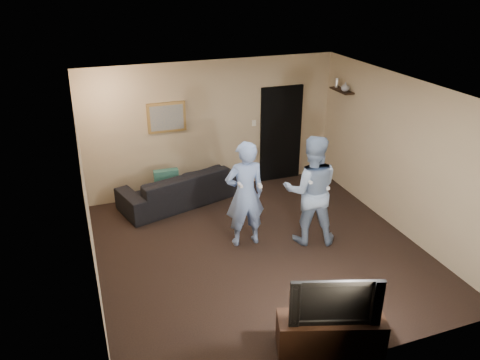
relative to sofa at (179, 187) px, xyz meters
name	(u,v)px	position (x,y,z in m)	size (l,w,h in m)	color
ground	(260,250)	(0.82, -2.09, -0.33)	(5.00, 5.00, 0.00)	black
ceiling	(263,91)	(0.82, -2.09, 2.27)	(5.00, 5.00, 0.04)	silver
wall_back	(213,127)	(0.82, 0.41, 0.97)	(5.00, 0.04, 2.60)	tan
wall_front	(352,270)	(0.82, -4.59, 0.97)	(5.00, 0.04, 2.60)	tan
wall_left	(87,203)	(-1.68, -2.09, 0.97)	(0.04, 5.00, 2.60)	tan
wall_right	(401,156)	(3.32, -2.09, 0.97)	(0.04, 5.00, 2.60)	tan
sofa	(179,187)	(0.00, 0.00, 0.00)	(2.25, 0.88, 0.66)	black
throw_pillow	(167,181)	(-0.23, 0.00, 0.15)	(0.45, 0.14, 0.45)	#194C44
painting_frame	(167,117)	(-0.08, 0.38, 1.27)	(0.72, 0.05, 0.57)	olive
painting_canvas	(167,118)	(-0.08, 0.36, 1.27)	(0.62, 0.01, 0.47)	slate
doorway	(281,134)	(2.27, 0.38, 0.67)	(0.90, 0.06, 2.00)	black
light_switch	(254,123)	(1.67, 0.38, 0.97)	(0.08, 0.02, 0.12)	silver
wall_shelf	(342,90)	(3.21, -0.29, 1.66)	(0.20, 0.60, 0.03)	black
shelf_vase	(345,87)	(3.21, -0.40, 1.76)	(0.16, 0.16, 0.17)	#ADADB2
shelf_figurine	(337,83)	(3.21, -0.09, 1.77)	(0.06, 0.06, 0.18)	silver
tv_console	(330,333)	(0.80, -4.36, -0.08)	(1.25, 0.40, 0.44)	black
television	(334,297)	(0.80, -4.36, 0.44)	(1.04, 0.14, 0.60)	black
wii_player_left	(245,194)	(0.68, -1.79, 0.56)	(0.66, 0.51, 1.77)	#7693CD
wii_player_right	(311,190)	(1.70, -2.06, 0.59)	(1.07, 0.95, 1.83)	#8098BA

